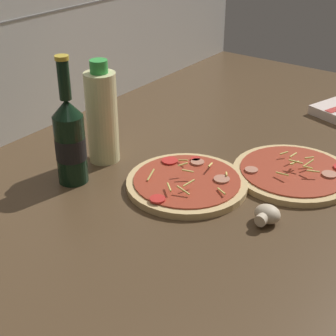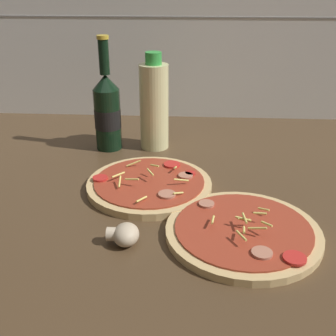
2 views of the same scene
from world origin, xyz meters
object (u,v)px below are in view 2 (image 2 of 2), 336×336
at_px(pizza_near, 243,232).
at_px(pizza_far, 150,184).
at_px(beer_bottle, 107,111).
at_px(oil_bottle, 154,105).
at_px(mushroom_left, 124,234).

distance_m(pizza_near, pizza_far, 0.23).
distance_m(pizza_near, beer_bottle, 0.46).
xyz_separation_m(beer_bottle, oil_bottle, (0.11, 0.01, 0.01)).
distance_m(pizza_far, beer_bottle, 0.25).
bearing_deg(pizza_far, pizza_near, -43.18).
bearing_deg(beer_bottle, pizza_near, -51.37).
bearing_deg(pizza_near, oil_bottle, 115.51).
bearing_deg(oil_bottle, mushroom_left, -91.53).
height_order(pizza_far, beer_bottle, beer_bottle).
bearing_deg(beer_bottle, mushroom_left, -75.92).
bearing_deg(pizza_near, beer_bottle, 128.63).
xyz_separation_m(pizza_near, oil_bottle, (-0.18, 0.37, 0.10)).
bearing_deg(oil_bottle, pizza_far, -87.48).
bearing_deg(beer_bottle, oil_bottle, 7.08).
bearing_deg(pizza_near, pizza_far, 136.82).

